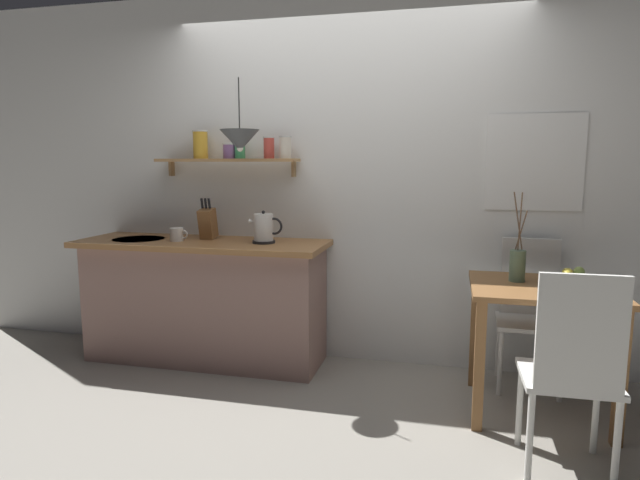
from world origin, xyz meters
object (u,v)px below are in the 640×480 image
object	(u,v)px
fruit_bowl	(572,279)
electric_kettle	(264,229)
dining_chair_near	(573,366)
dining_chair_far	(530,306)
dining_table	(542,310)
coffee_mug_by_sink	(177,234)
pendant_lamp	(240,140)
knife_block	(208,223)
twig_vase	(517,264)

from	to	relation	value
fruit_bowl	electric_kettle	world-z (taller)	electric_kettle
dining_chair_near	dining_chair_far	xyz separation A→B (m)	(-0.04, 1.10, -0.02)
dining_chair_near	dining_chair_far	distance (m)	1.10
dining_table	fruit_bowl	size ratio (longest dim) A/B	3.81
dining_chair_near	coffee_mug_by_sink	bearing A→B (deg)	159.59
dining_table	electric_kettle	world-z (taller)	electric_kettle
dining_table	coffee_mug_by_sink	distance (m)	2.49
electric_kettle	pendant_lamp	xyz separation A→B (m)	(-0.11, -0.14, 0.61)
dining_table	dining_chair_far	size ratio (longest dim) A/B	0.83
coffee_mug_by_sink	dining_chair_far	bearing A→B (deg)	4.13
electric_kettle	knife_block	xyz separation A→B (m)	(-0.47, 0.08, 0.02)
pendant_lamp	coffee_mug_by_sink	bearing A→B (deg)	171.31
dining_chair_far	twig_vase	xyz separation A→B (m)	(-0.13, -0.34, 0.34)
dining_table	pendant_lamp	size ratio (longest dim) A/B	1.66
dining_chair_far	pendant_lamp	xyz separation A→B (m)	(-1.91, -0.26, 1.09)
dining_table	dining_chair_far	world-z (taller)	dining_chair_far
dining_chair_far	knife_block	world-z (taller)	knife_block
electric_kettle	dining_table	bearing A→B (deg)	-9.75
dining_table	pendant_lamp	xyz separation A→B (m)	(-1.92, 0.17, 0.99)
twig_vase	knife_block	distance (m)	2.17
dining_table	electric_kettle	distance (m)	1.87
dining_table	coffee_mug_by_sink	xyz separation A→B (m)	(-2.45, 0.25, 0.33)
dining_table	dining_chair_near	distance (m)	0.68
dining_table	twig_vase	bearing A→B (deg)	145.75
dining_table	knife_block	world-z (taller)	knife_block
fruit_bowl	electric_kettle	distance (m)	1.99
twig_vase	electric_kettle	xyz separation A→B (m)	(-1.67, 0.22, 0.14)
dining_chair_near	electric_kettle	xyz separation A→B (m)	(-1.84, 0.99, 0.46)
dining_chair_far	twig_vase	size ratio (longest dim) A/B	1.82
dining_chair_far	twig_vase	distance (m)	0.49
dining_table	electric_kettle	bearing A→B (deg)	170.25
knife_block	coffee_mug_by_sink	bearing A→B (deg)	-140.29
pendant_lamp	electric_kettle	bearing A→B (deg)	51.88
dining_table	knife_block	xyz separation A→B (m)	(-2.28, 0.40, 0.40)
coffee_mug_by_sink	pendant_lamp	bearing A→B (deg)	-8.69
knife_block	pendant_lamp	world-z (taller)	pendant_lamp
electric_kettle	pendant_lamp	size ratio (longest dim) A/B	0.51
dining_chair_far	fruit_bowl	world-z (taller)	dining_chair_far
coffee_mug_by_sink	pendant_lamp	world-z (taller)	pendant_lamp
twig_vase	pendant_lamp	size ratio (longest dim) A/B	1.10
dining_chair_far	fruit_bowl	distance (m)	0.52
dining_chair_far	knife_block	bearing A→B (deg)	-179.20
fruit_bowl	knife_block	bearing A→B (deg)	171.16
dining_chair_far	electric_kettle	distance (m)	1.87
fruit_bowl	twig_vase	world-z (taller)	twig_vase
pendant_lamp	dining_table	bearing A→B (deg)	-5.03
dining_table	knife_block	size ratio (longest dim) A/B	2.62
knife_block	coffee_mug_by_sink	distance (m)	0.24
dining_chair_far	fruit_bowl	size ratio (longest dim) A/B	4.61
knife_block	dining_chair_far	bearing A→B (deg)	0.80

